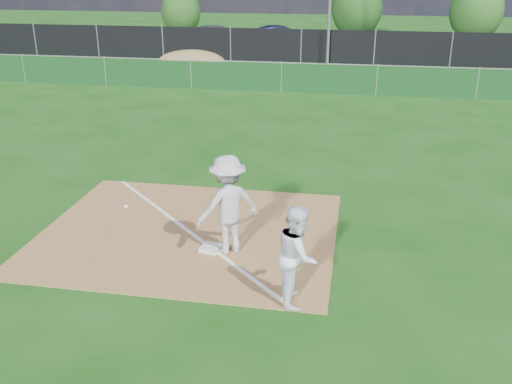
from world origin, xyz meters
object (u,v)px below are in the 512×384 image
runner (298,255)px  tree_left (181,13)px  car_mid (281,38)px  car_right (365,42)px  first_base (211,248)px  car_left (217,36)px  play_at_first (228,205)px  tree_right (476,11)px  tree_mid (357,9)px

runner → tree_left: tree_left is taller
car_mid → car_right: 5.17m
first_base → runner: bearing=-38.3°
car_left → car_right: car_left is taller
first_base → play_at_first: play_at_first is taller
first_base → tree_right: size_ratio=0.09×
first_base → tree_left: (-10.58, 32.61, 1.70)m
runner → tree_right: (8.32, 34.12, 1.30)m
car_mid → tree_right: (12.48, 5.76, 1.38)m
tree_left → tree_right: (20.72, 0.07, 0.38)m
car_left → tree_left: 6.77m
runner → car_right: 28.65m
runner → tree_right: size_ratio=0.40×
car_right → tree_right: bearing=-46.1°
tree_left → car_left: bearing=-52.9°
tree_mid → car_mid: bearing=-125.6°
runner → tree_mid: size_ratio=0.40×
play_at_first → first_base: bearing=-176.5°
play_at_first → runner: (1.47, -1.46, -0.14)m
runner → tree_right: bearing=-20.1°
first_base → car_left: size_ratio=0.08×
car_left → tree_right: bearing=-69.4°
car_mid → tree_left: 10.06m
car_right → tree_left: tree_left is taller
play_at_first → car_left: bearing=104.2°
play_at_first → tree_right: 34.12m
car_mid → tree_left: tree_left is taller
tree_left → car_right: bearing=-22.0°
first_base → tree_mid: (2.17, 33.22, 2.11)m
first_base → tree_left: 34.33m
car_left → car_mid: car_left is taller
car_right → tree_mid: 6.26m
first_base → car_mid: 27.04m
car_mid → tree_left: bearing=48.4°
car_mid → tree_mid: bearing=-42.6°
play_at_first → car_right: size_ratio=0.62×
car_right → tree_mid: tree_mid is taller
runner → car_left: 29.91m
runner → tree_mid: (0.35, 34.66, 1.33)m
tree_right → runner: bearing=-103.7°
tree_left → first_base: bearing=-72.0°
runner → car_mid: 28.67m
play_at_first → tree_mid: 33.27m
play_at_first → tree_right: (9.79, 32.66, 1.16)m
first_base → car_left: (-6.54, 27.28, 0.72)m
car_mid → car_right: (5.17, 0.26, -0.13)m
runner → tree_left: size_ratio=0.49×
tree_left → tree_mid: size_ratio=0.81×
car_left → car_mid: 4.21m
tree_mid → first_base: bearing=-93.7°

